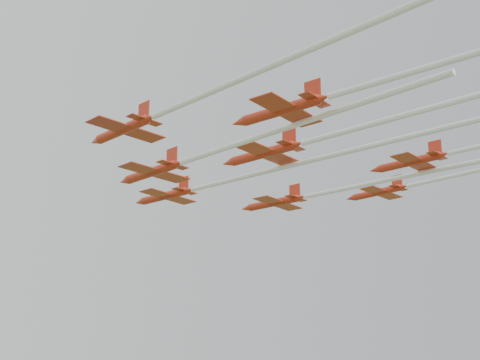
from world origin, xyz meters
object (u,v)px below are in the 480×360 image
jet_row2_left (203,155)px  jet_row3_right (466,173)px  jet_row2_right (387,180)px  jet_row3_mid (352,129)px  jet_lead (264,172)px  jet_row3_left (201,96)px  jet_row4_left (357,88)px

jet_row2_left → jet_row3_right: 37.26m
jet_row2_right → jet_row3_right: jet_row3_right is taller
jet_row3_mid → jet_row2_right: bearing=16.2°
jet_row3_right → jet_lead: bearing=140.2°
jet_row2_right → jet_row3_right: size_ratio=1.23×
jet_lead → jet_row3_right: bearing=-44.1°
jet_row3_left → jet_row3_mid: 23.16m
jet_lead → jet_row2_right: size_ratio=0.99×
jet_row2_left → jet_row3_mid: jet_row3_mid is taller
jet_row2_left → jet_row3_left: 19.71m
jet_row2_right → jet_lead: bearing=140.5°
jet_lead → jet_row2_right: jet_lead is taller
jet_row2_left → jet_row3_mid: bearing=-57.1°
jet_row2_left → jet_lead: bearing=6.2°
jet_row3_left → jet_row3_mid: jet_row3_mid is taller
jet_row2_left → jet_row3_left: bearing=-133.8°
jet_row2_left → jet_row3_right: jet_row3_right is taller
jet_row2_left → jet_row4_left: jet_row4_left is taller
jet_row2_right → jet_row3_right: bearing=-52.7°
jet_row2_right → jet_row3_mid: jet_row3_mid is taller
jet_row3_right → jet_row3_left: bearing=177.4°
jet_lead → jet_row3_left: (-20.67, -21.95, -2.57)m
jet_lead → jet_row4_left: bearing=-125.1°
jet_row3_left → jet_row3_right: jet_row3_right is taller
jet_lead → jet_row3_right: size_ratio=1.21×
jet_row3_left → jet_row3_right: 47.21m
jet_row2_left → jet_row2_right: jet_row2_right is taller
jet_row2_left → jet_row3_mid: (12.88, -11.36, 1.94)m
jet_row2_right → jet_row3_left: 40.36m
jet_row2_left → jet_row4_left: bearing=-95.3°
jet_lead → jet_row4_left: jet_lead is taller
jet_row2_left → jet_row2_right: size_ratio=0.69×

